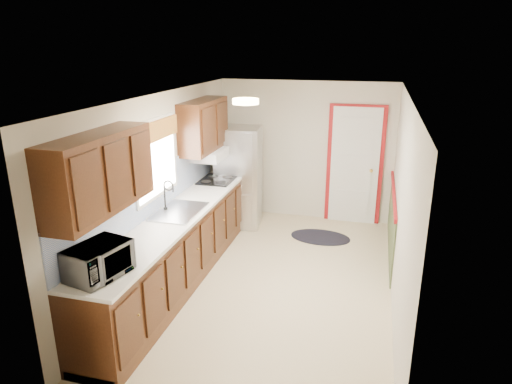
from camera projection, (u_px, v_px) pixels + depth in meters
The scene contains 8 objects.
room_shell at pixel (274, 195), 5.62m from camera, with size 3.20×5.20×2.52m.
kitchen_run at pixel (174, 224), 5.78m from camera, with size 0.63×4.00×2.20m.
back_wall_trim at pixel (362, 177), 7.51m from camera, with size 1.12×2.30×2.08m.
ceiling_fixture at pixel (246, 101), 5.15m from camera, with size 0.30×0.30×0.06m, color #FFD88C.
microwave at pixel (98, 258), 4.14m from camera, with size 0.56×0.31×0.38m, color white.
refrigerator at pixel (239, 177), 7.68m from camera, with size 0.77×0.75×1.68m.
rug at pixel (320, 237), 7.36m from camera, with size 0.96×0.62×0.01m, color black.
cooktop at pixel (217, 180), 7.12m from camera, with size 0.50×0.60×0.02m, color black.
Camera 1 is at (1.15, -5.21, 2.98)m, focal length 32.00 mm.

